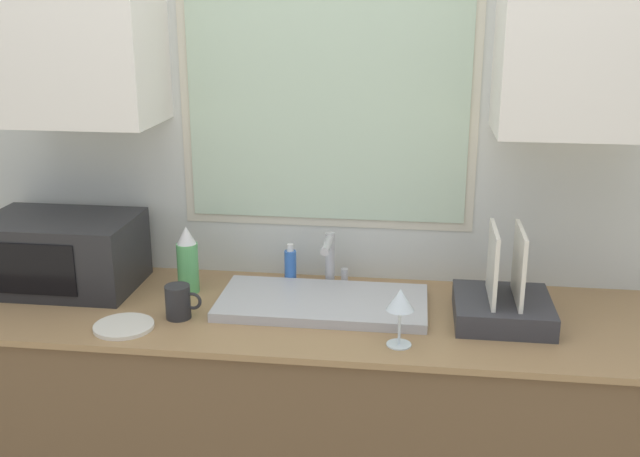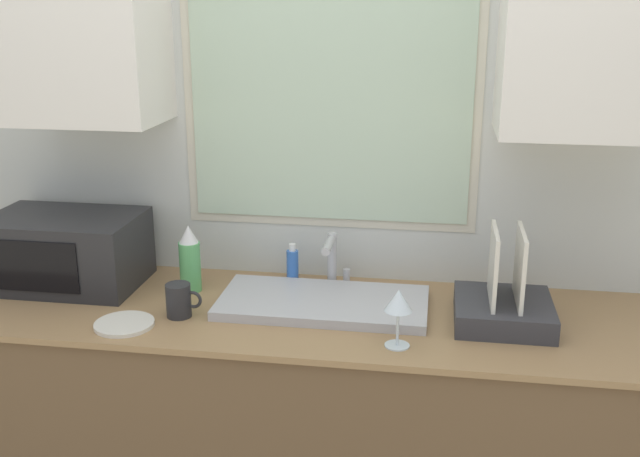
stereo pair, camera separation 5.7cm
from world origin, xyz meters
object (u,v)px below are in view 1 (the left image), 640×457
dish_rack (503,302)px  spray_bottle (188,261)px  mug_near_sink (179,302)px  faucet (331,256)px  microwave (62,252)px  soap_bottle (290,266)px  wine_glass (400,302)px

dish_rack → spray_bottle: dish_rack is taller
mug_near_sink → faucet: bearing=35.7°
microwave → spray_bottle: size_ratio=2.20×
faucet → soap_bottle: 0.15m
wine_glass → spray_bottle: bearing=156.2°
dish_rack → soap_bottle: (-0.69, 0.21, 0.01)m
faucet → mug_near_sink: bearing=-144.3°
microwave → mug_near_sink: size_ratio=4.43×
microwave → wine_glass: microwave is taller
mug_near_sink → spray_bottle: bearing=99.2°
soap_bottle → mug_near_sink: (-0.29, -0.32, -0.01)m
soap_bottle → mug_near_sink: bearing=-132.0°
soap_bottle → mug_near_sink: 0.43m
faucet → microwave: microwave is taller
faucet → dish_rack: 0.58m
dish_rack → spray_bottle: (-1.01, 0.10, 0.05)m
dish_rack → spray_bottle: 1.02m
spray_bottle → wine_glass: size_ratio=1.33×
microwave → spray_bottle: microwave is taller
soap_bottle → mug_near_sink: soap_bottle is taller
dish_rack → mug_near_sink: 0.98m
faucet → spray_bottle: 0.47m
spray_bottle → soap_bottle: bearing=19.1°
faucet → microwave: bearing=-173.3°
faucet → spray_bottle: bearing=-168.0°
faucet → microwave: size_ratio=0.37×
microwave → soap_bottle: size_ratio=3.48×
faucet → dish_rack: bearing=-19.9°
microwave → dish_rack: size_ratio=1.69×
spray_bottle → mug_near_sink: (0.03, -0.21, -0.06)m
wine_glass → mug_near_sink: bearing=171.5°
spray_bottle → microwave: bearing=-179.1°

